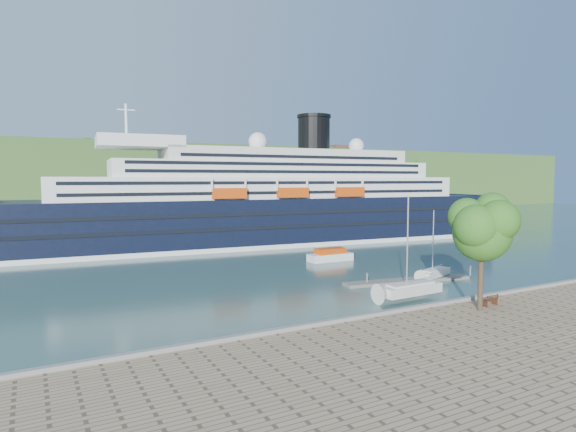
# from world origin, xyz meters

# --- Properties ---
(ground) EXTENTS (400.00, 400.00, 0.00)m
(ground) POSITION_xyz_m (0.00, 0.00, 0.00)
(ground) COLOR #2F5551
(ground) RESTS_ON ground
(far_hillside) EXTENTS (400.00, 50.00, 24.00)m
(far_hillside) POSITION_xyz_m (0.00, 145.00, 12.00)
(far_hillside) COLOR #2D5823
(far_hillside) RESTS_ON ground
(quay_coping) EXTENTS (220.00, 0.50, 0.30)m
(quay_coping) POSITION_xyz_m (0.00, -0.20, 1.15)
(quay_coping) COLOR slate
(quay_coping) RESTS_ON promenade
(cruise_ship) EXTENTS (112.52, 25.57, 25.05)m
(cruise_ship) POSITION_xyz_m (2.67, 51.50, 12.52)
(cruise_ship) COLOR black
(cruise_ship) RESTS_ON ground
(park_bench) EXTENTS (1.77, 0.82, 1.11)m
(park_bench) POSITION_xyz_m (0.63, -2.55, 1.55)
(park_bench) COLOR #432413
(park_bench) RESTS_ON promenade
(promenade_tree) EXTENTS (6.67, 6.67, 11.05)m
(promenade_tree) POSITION_xyz_m (-1.20, -3.00, 6.53)
(promenade_tree) COLOR #235717
(promenade_tree) RESTS_ON promenade
(floating_pontoon) EXTENTS (16.57, 4.67, 0.37)m
(floating_pontoon) POSITION_xyz_m (4.21, 12.03, 0.18)
(floating_pontoon) COLOR slate
(floating_pontoon) RESTS_ON ground
(sailboat_white_near) EXTENTS (7.96, 2.49, 10.18)m
(sailboat_white_near) POSITION_xyz_m (-1.27, 5.61, 5.09)
(sailboat_white_near) COLOR silver
(sailboat_white_near) RESTS_ON ground
(sailboat_white_far) EXTENTS (6.56, 3.77, 8.19)m
(sailboat_white_far) POSITION_xyz_m (8.02, 11.56, 4.09)
(sailboat_white_far) COLOR silver
(sailboat_white_far) RESTS_ON ground
(tender_launch) EXTENTS (7.07, 2.45, 1.95)m
(tender_launch) POSITION_xyz_m (4.30, 29.11, 0.97)
(tender_launch) COLOR #C8410B
(tender_launch) RESTS_ON ground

